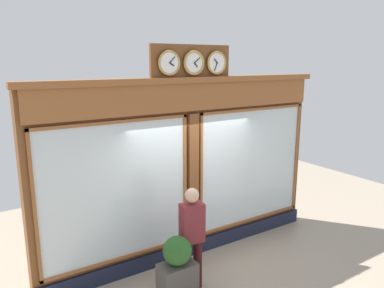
# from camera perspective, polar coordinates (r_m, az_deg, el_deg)

# --- Properties ---
(shop_facade) EXTENTS (5.73, 0.42, 3.84)m
(shop_facade) POSITION_cam_1_polar(r_m,az_deg,el_deg) (6.78, -0.58, -3.64)
(shop_facade) COLOR brown
(shop_facade) RESTS_ON ground_plane
(pedestrian) EXTENTS (0.39, 0.27, 1.69)m
(pedestrian) POSITION_cam_1_polar(r_m,az_deg,el_deg) (5.94, -0.00, -13.75)
(pedestrian) COLOR #3A1316
(pedestrian) RESTS_ON ground_plane
(planter_box) EXTENTS (0.56, 0.36, 0.60)m
(planter_box) POSITION_cam_1_polar(r_m,az_deg,el_deg) (6.01, -2.23, -20.37)
(planter_box) COLOR #4C4742
(planter_box) RESTS_ON ground_plane
(planter_shrub) EXTENTS (0.44, 0.44, 0.44)m
(planter_shrub) POSITION_cam_1_polar(r_m,az_deg,el_deg) (5.74, -2.28, -16.04)
(planter_shrub) COLOR #285623
(planter_shrub) RESTS_ON planter_box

